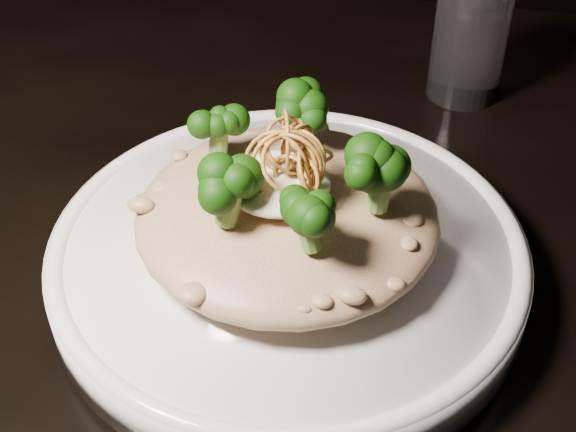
# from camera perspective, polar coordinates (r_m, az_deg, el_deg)

# --- Properties ---
(table) EXTENTS (1.10, 0.80, 0.75)m
(table) POSITION_cam_1_polar(r_m,az_deg,el_deg) (0.65, 4.05, -6.88)
(table) COLOR black
(table) RESTS_ON ground
(plate) EXTENTS (0.32, 0.32, 0.03)m
(plate) POSITION_cam_1_polar(r_m,az_deg,el_deg) (0.54, 0.00, -3.09)
(plate) COLOR silver
(plate) RESTS_ON table
(risotto) EXTENTS (0.20, 0.20, 0.04)m
(risotto) POSITION_cam_1_polar(r_m,az_deg,el_deg) (0.52, -0.05, 0.08)
(risotto) COLOR brown
(risotto) RESTS_ON plate
(broccoli) EXTENTS (0.16, 0.16, 0.06)m
(broccoli) POSITION_cam_1_polar(r_m,az_deg,el_deg) (0.49, -0.25, 4.51)
(broccoli) COLOR black
(broccoli) RESTS_ON risotto
(cheese) EXTENTS (0.07, 0.07, 0.02)m
(cheese) POSITION_cam_1_polar(r_m,az_deg,el_deg) (0.50, -0.71, 2.33)
(cheese) COLOR white
(cheese) RESTS_ON risotto
(shallots) EXTENTS (0.07, 0.07, 0.04)m
(shallots) POSITION_cam_1_polar(r_m,az_deg,el_deg) (0.48, 0.32, 5.37)
(shallots) COLOR brown
(shallots) RESTS_ON cheese
(drinking_glass) EXTENTS (0.08, 0.08, 0.11)m
(drinking_glass) POSITION_cam_1_polar(r_m,az_deg,el_deg) (0.73, 12.80, 12.27)
(drinking_glass) COLOR white
(drinking_glass) RESTS_ON table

